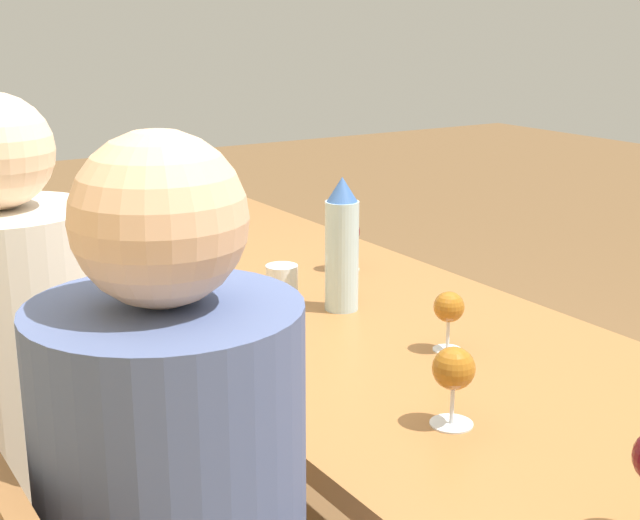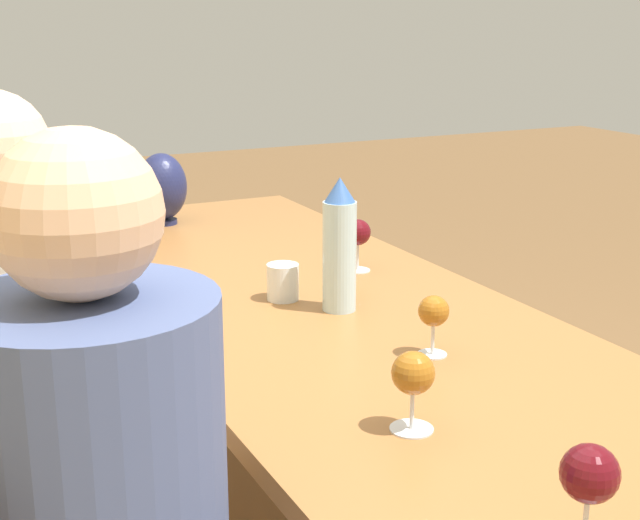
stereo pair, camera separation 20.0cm
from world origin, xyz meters
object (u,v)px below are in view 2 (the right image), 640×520
Objects in this scene: water_tumbler at (283,282)px; wine_glass_3 at (589,477)px; person_far at (22,369)px; wine_glass_1 at (413,376)px; water_bottle at (340,247)px; vase at (162,187)px; wine_glass_2 at (434,313)px; wine_glass_0 at (358,234)px.

wine_glass_3 is at bearing 175.80° from water_tumbler.
wine_glass_1 is at bearing -145.30° from person_far.
water_bottle is 0.99m from vase.
wine_glass_3 is at bearing 170.40° from water_bottle.
wine_glass_3 is at bearing 162.71° from wine_glass_2.
wine_glass_3 reaches higher than wine_glass_0.
wine_glass_1 is 0.33m from wine_glass_2.
person_far reaches higher than wine_glass_3.
wine_glass_0 is 1.12× the size of wine_glass_2.
vase is at bearing 6.46° from water_bottle.
wine_glass_0 reaches higher than water_tumbler.
vase is 1.85× the size of wine_glass_2.
water_bottle reaches higher than wine_glass_0.
wine_glass_3 is 1.22m from person_far.
wine_glass_2 is (-0.44, -0.12, 0.04)m from water_tumbler.
water_bottle is 0.33m from wine_glass_2.
wine_glass_2 is (-0.57, 0.15, -0.01)m from wine_glass_0.
person_far is at bearing 24.58° from wine_glass_3.
vase is 1.56m from wine_glass_1.
wine_glass_3 is at bearing -155.42° from person_far.
water_tumbler is 0.38× the size of vase.
wine_glass_0 is at bearing -63.82° from water_tumbler.
water_tumbler is at bearing -7.02° from wine_glass_1.
water_bottle is 0.32m from wine_glass_0.
wine_glass_0 is at bearing -23.00° from wine_glass_1.
water_tumbler is at bearing 15.03° from wine_glass_2.
wine_glass_2 is (-0.32, -0.04, -0.06)m from water_bottle.
person_far reaches higher than vase.
water_bottle is 2.01× the size of wine_glass_3.
water_bottle is 0.18m from water_tumbler.
wine_glass_1 is at bearing 163.68° from water_bottle.
water_bottle is 3.56× the size of water_tumbler.
wine_glass_0 is (-0.73, -0.29, -0.02)m from vase.
vase reaches higher than wine_glass_2.
wine_glass_0 is at bearing -157.98° from vase.
vase is at bearing 22.02° from wine_glass_0.
water_tumbler is at bearing 116.18° from wine_glass_0.
water_tumbler is at bearing 34.14° from water_bottle.
person_far is at bearing 88.14° from water_tumbler.
wine_glass_0 is 0.59m from wine_glass_2.
vase is 1.50× the size of wine_glass_3.
vase is at bearing -33.44° from person_far.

